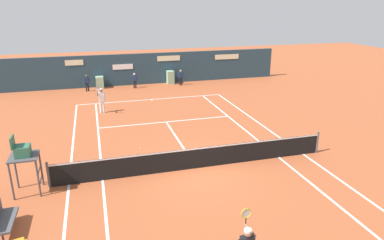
{
  "coord_description": "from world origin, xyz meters",
  "views": [
    {
      "loc": [
        -3.98,
        -13.11,
        6.88
      ],
      "look_at": [
        0.95,
        4.06,
        0.8
      ],
      "focal_mm": 32.57,
      "sensor_mm": 36.0,
      "label": 1
    }
  ],
  "objects_px": {
    "umpire_chair": "(23,155)",
    "ball_kid_centre_post": "(181,76)",
    "player_bench": "(2,219)",
    "player_on_baseline": "(101,98)",
    "ball_kid_right_post": "(87,82)",
    "tennis_ball_near_service_line": "(141,149)",
    "ball_kid_left_post": "(135,80)"
  },
  "relations": [
    {
      "from": "ball_kid_left_post",
      "to": "player_bench",
      "type": "bearing_deg",
      "value": 69.02
    },
    {
      "from": "ball_kid_right_post",
      "to": "ball_kid_left_post",
      "type": "bearing_deg",
      "value": 172.55
    },
    {
      "from": "ball_kid_centre_post",
      "to": "ball_kid_right_post",
      "type": "bearing_deg",
      "value": -6.82
    },
    {
      "from": "ball_kid_centre_post",
      "to": "ball_kid_right_post",
      "type": "relative_size",
      "value": 1.0
    },
    {
      "from": "umpire_chair",
      "to": "player_bench",
      "type": "distance_m",
      "value": 2.7
    },
    {
      "from": "ball_kid_left_post",
      "to": "ball_kid_centre_post",
      "type": "relative_size",
      "value": 0.94
    },
    {
      "from": "umpire_chair",
      "to": "ball_kid_centre_post",
      "type": "bearing_deg",
      "value": 147.71
    },
    {
      "from": "tennis_ball_near_service_line",
      "to": "ball_kid_right_post",
      "type": "bearing_deg",
      "value": 100.79
    },
    {
      "from": "player_bench",
      "to": "player_on_baseline",
      "type": "distance_m",
      "value": 12.46
    },
    {
      "from": "player_on_baseline",
      "to": "tennis_ball_near_service_line",
      "type": "relative_size",
      "value": 27.1
    },
    {
      "from": "tennis_ball_near_service_line",
      "to": "player_on_baseline",
      "type": "bearing_deg",
      "value": 103.15
    },
    {
      "from": "ball_kid_right_post",
      "to": "tennis_ball_near_service_line",
      "type": "xyz_separation_m",
      "value": [
        2.47,
        -12.95,
        -0.74
      ]
    },
    {
      "from": "ball_kid_right_post",
      "to": "tennis_ball_near_service_line",
      "type": "relative_size",
      "value": 19.86
    },
    {
      "from": "umpire_chair",
      "to": "player_bench",
      "type": "height_order",
      "value": "umpire_chair"
    },
    {
      "from": "ball_kid_left_post",
      "to": "tennis_ball_near_service_line",
      "type": "xyz_separation_m",
      "value": [
        -1.37,
        -12.95,
        -0.7
      ]
    },
    {
      "from": "ball_kid_left_post",
      "to": "ball_kid_centre_post",
      "type": "height_order",
      "value": "ball_kid_centre_post"
    },
    {
      "from": "ball_kid_left_post",
      "to": "player_on_baseline",
      "type": "bearing_deg",
      "value": 63.48
    },
    {
      "from": "player_bench",
      "to": "ball_kid_right_post",
      "type": "xyz_separation_m",
      "value": [
        2.55,
        18.27,
        0.27
      ]
    },
    {
      "from": "ball_kid_left_post",
      "to": "ball_kid_right_post",
      "type": "distance_m",
      "value": 3.83
    },
    {
      "from": "player_bench",
      "to": "ball_kid_right_post",
      "type": "distance_m",
      "value": 18.45
    },
    {
      "from": "ball_kid_left_post",
      "to": "ball_kid_right_post",
      "type": "xyz_separation_m",
      "value": [
        -3.83,
        0.0,
        0.04
      ]
    },
    {
      "from": "player_bench",
      "to": "player_on_baseline",
      "type": "xyz_separation_m",
      "value": [
        3.47,
        11.96,
        0.47
      ]
    },
    {
      "from": "umpire_chair",
      "to": "ball_kid_left_post",
      "type": "relative_size",
      "value": 1.81
    },
    {
      "from": "ball_kid_centre_post",
      "to": "player_on_baseline",
      "type": "bearing_deg",
      "value": 35.7
    },
    {
      "from": "player_on_baseline",
      "to": "player_bench",
      "type": "bearing_deg",
      "value": 73.59
    },
    {
      "from": "umpire_chair",
      "to": "player_on_baseline",
      "type": "height_order",
      "value": "umpire_chair"
    },
    {
      "from": "umpire_chair",
      "to": "tennis_ball_near_service_line",
      "type": "relative_size",
      "value": 33.98
    },
    {
      "from": "player_on_baseline",
      "to": "ball_kid_right_post",
      "type": "height_order",
      "value": "player_on_baseline"
    },
    {
      "from": "player_bench",
      "to": "ball_kid_centre_post",
      "type": "height_order",
      "value": "ball_kid_centre_post"
    },
    {
      "from": "player_bench",
      "to": "ball_kid_left_post",
      "type": "xyz_separation_m",
      "value": [
        6.38,
        18.27,
        0.23
      ]
    },
    {
      "from": "player_on_baseline",
      "to": "ball_kid_centre_post",
      "type": "bearing_deg",
      "value": -137.72
    },
    {
      "from": "player_on_baseline",
      "to": "ball_kid_left_post",
      "type": "distance_m",
      "value": 6.96
    }
  ]
}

